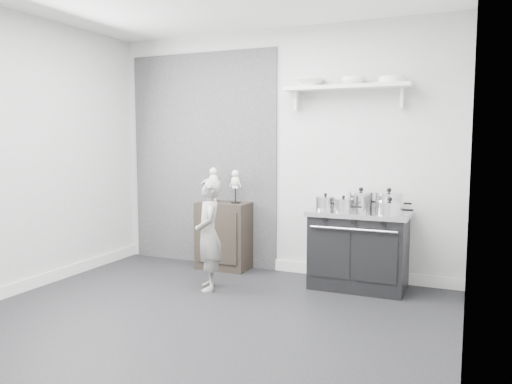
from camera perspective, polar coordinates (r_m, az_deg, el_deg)
ground at (r=4.25m, az=-6.65°, el=-14.52°), size 4.00×4.00×0.00m
room_shell at (r=4.16m, az=-6.97°, el=8.06°), size 4.02×3.62×2.71m
wall_shelf at (r=5.28m, az=10.26°, el=11.59°), size 1.30×0.26×0.24m
stove at (r=5.13m, az=11.66°, el=-6.40°), size 0.98×0.61×0.78m
side_cabinet at (r=5.78m, az=-3.69°, el=-4.99°), size 0.59×0.35×0.77m
child at (r=4.96m, az=-5.44°, el=-4.85°), size 0.44×0.48×1.11m
pot_front_left at (r=5.06m, az=7.95°, el=-1.26°), size 0.28×0.19×0.17m
pot_back_left at (r=5.18m, az=11.90°, el=-0.93°), size 0.35×0.27×0.22m
pot_back_right at (r=5.08m, az=14.94°, el=-1.09°), size 0.35×0.26×0.23m
pot_front_right at (r=4.84m, az=15.04°, el=-1.80°), size 0.34×0.26×0.17m
pot_front_center at (r=4.92m, az=9.97°, el=-1.51°), size 0.27×0.18×0.17m
skeleton_full at (r=5.75m, az=-4.88°, el=1.13°), size 0.13×0.08×0.46m
skeleton_torso at (r=5.63m, az=-2.37°, el=0.92°), size 0.12×0.08×0.43m
bowl_large at (r=5.39m, az=6.02°, el=12.30°), size 0.32×0.32×0.08m
bowl_small at (r=5.27m, az=11.05°, el=12.34°), size 0.24×0.24×0.07m
plate_stack at (r=5.20m, az=15.29°, el=12.25°), size 0.27×0.27×0.06m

